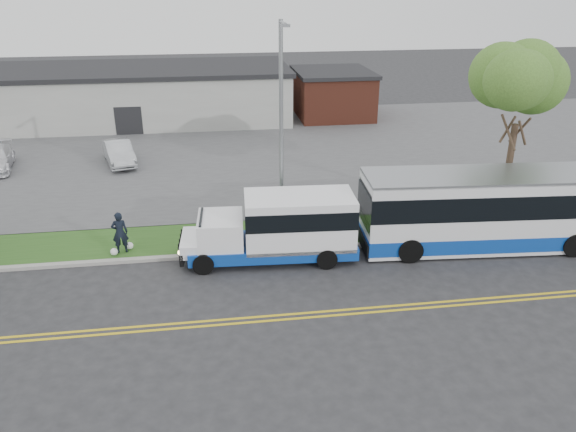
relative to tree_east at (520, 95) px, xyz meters
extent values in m
plane|color=#28282B|center=(-14.00, -3.00, -6.20)|extent=(140.00, 140.00, 0.00)
cube|color=gold|center=(-14.00, -6.85, -6.20)|extent=(70.00, 0.12, 0.01)
cube|color=gold|center=(-14.00, -7.15, -6.20)|extent=(70.00, 0.12, 0.01)
cube|color=#9E9B93|center=(-14.00, -1.90, -6.13)|extent=(80.00, 0.30, 0.15)
cube|color=#29521B|center=(-14.00, -0.10, -6.15)|extent=(80.00, 3.30, 0.10)
cube|color=#4C4C4F|center=(-14.00, 14.00, -6.15)|extent=(80.00, 25.00, 0.10)
cube|color=#9E9E99|center=(-20.00, 24.00, -4.20)|extent=(25.00, 10.00, 4.00)
cube|color=black|center=(-20.00, 24.00, -2.03)|extent=(25.40, 10.40, 0.35)
cube|color=black|center=(-20.00, 19.05, -5.10)|extent=(2.00, 0.15, 2.20)
cube|color=brown|center=(-3.50, 23.00, -4.40)|extent=(6.00, 7.00, 3.60)
cube|color=black|center=(-3.50, 23.00, -2.45)|extent=(6.30, 7.30, 0.30)
cylinder|color=#3B2D20|center=(0.00, 0.00, -3.72)|extent=(0.32, 0.32, 4.76)
ellipsoid|color=#416423|center=(0.00, 0.00, 0.02)|extent=(5.20, 5.20, 4.42)
cylinder|color=gray|center=(-11.00, -0.20, -1.35)|extent=(0.18, 0.18, 9.50)
cylinder|color=gray|center=(-11.00, -0.90, 3.30)|extent=(0.12, 1.40, 0.12)
cube|color=gray|center=(-11.00, -1.55, 3.25)|extent=(0.35, 0.18, 0.12)
cube|color=#0E3C9D|center=(-11.69, -2.42, -5.64)|extent=(7.14, 2.76, 0.52)
cube|color=white|center=(-10.56, -2.48, -4.45)|extent=(4.67, 2.62, 2.17)
cube|color=black|center=(-10.56, -2.48, -4.09)|extent=(4.69, 2.66, 0.77)
cube|color=white|center=(-13.86, -2.30, -4.81)|extent=(1.98, 2.32, 1.24)
cube|color=black|center=(-14.63, -2.26, -4.60)|extent=(0.21, 1.96, 0.93)
cube|color=white|center=(-14.99, -2.24, -5.33)|extent=(1.15, 2.17, 0.57)
cube|color=black|center=(-15.45, -2.21, -5.64)|extent=(0.27, 2.12, 0.52)
sphere|color=#FFD88C|center=(-15.55, -2.98, -5.38)|extent=(0.22, 0.22, 0.21)
sphere|color=#FFD88C|center=(-15.46, -1.43, -5.38)|extent=(0.22, 0.22, 0.21)
cylinder|color=black|center=(-14.64, -3.37, -5.77)|extent=(0.88, 0.34, 0.87)
cylinder|color=black|center=(-14.52, -1.14, -5.77)|extent=(0.88, 0.34, 0.87)
cylinder|color=black|center=(-9.59, -3.65, -5.77)|extent=(0.88, 0.34, 0.87)
cylinder|color=black|center=(-9.46, -1.42, -5.77)|extent=(0.88, 0.34, 0.87)
cube|color=white|center=(-1.59, -2.59, -4.49)|extent=(12.33, 3.60, 3.21)
cube|color=#0E3C9D|center=(-1.59, -2.59, -5.60)|extent=(12.36, 3.63, 0.66)
cube|color=black|center=(-1.59, -2.59, -3.88)|extent=(12.38, 3.65, 1.05)
cube|color=black|center=(-7.60, -2.17, -4.10)|extent=(0.29, 2.55, 1.77)
cube|color=black|center=(-7.68, -2.16, -5.71)|extent=(0.32, 2.77, 0.55)
cube|color=gray|center=(-1.59, -2.59, -2.86)|extent=(12.33, 3.60, 0.13)
cylinder|color=black|center=(-5.98, -3.59, -5.67)|extent=(1.08, 0.43, 1.06)
cylinder|color=black|center=(-5.80, -0.99, -5.67)|extent=(1.08, 0.43, 1.06)
cylinder|color=black|center=(1.19, -4.09, -5.67)|extent=(1.08, 0.43, 1.06)
cylinder|color=black|center=(1.37, -1.49, -5.67)|extent=(1.08, 0.43, 1.06)
imported|color=black|center=(-18.15, -1.10, -5.17)|extent=(0.74, 0.54, 1.88)
imported|color=#B3B5BA|center=(-19.83, 11.76, -5.37)|extent=(2.70, 4.71, 1.47)
sphere|color=white|center=(-18.45, -1.35, -5.94)|extent=(0.32, 0.32, 0.32)
sphere|color=white|center=(-17.85, -0.85, -5.94)|extent=(0.32, 0.32, 0.32)
camera|label=1|loc=(-14.15, -23.77, 5.02)|focal=35.00mm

